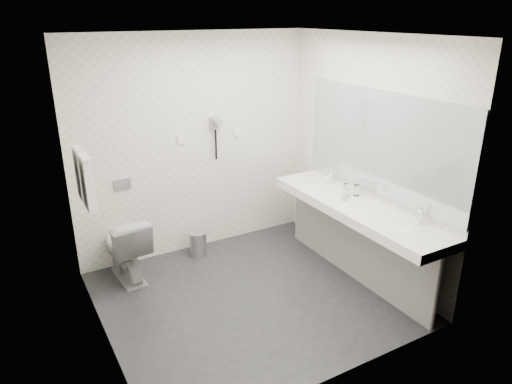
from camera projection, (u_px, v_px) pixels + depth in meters
floor at (250, 297)px, 4.74m from camera, size 2.80×2.80×0.00m
ceiling at (249, 35)px, 3.85m from camera, size 2.80×2.80×0.00m
wall_back at (194, 146)px, 5.35m from camera, size 2.80×0.00×2.80m
wall_front at (342, 234)px, 3.24m from camera, size 2.80×0.00×2.80m
wall_left at (92, 209)px, 3.65m from camera, size 0.00×2.60×2.60m
wall_right at (366, 158)px, 4.94m from camera, size 0.00×2.60×2.60m
vanity_counter at (356, 209)px, 4.82m from camera, size 0.55×2.20×0.10m
vanity_panel at (354, 245)px, 4.98m from camera, size 0.03×2.15×0.75m
vanity_post_near at (436, 292)px, 4.15m from camera, size 0.06×0.06×0.75m
vanity_post_far at (300, 211)px, 5.84m from camera, size 0.06×0.06×0.75m
mirror at (381, 144)px, 4.70m from camera, size 0.02×2.20×1.05m
basin_near at (404, 229)px, 4.28m from camera, size 0.40×0.31×0.05m
basin_far at (318, 186)px, 5.33m from camera, size 0.40×0.31×0.05m
faucet_near at (420, 216)px, 4.34m from camera, size 0.04×0.04×0.15m
faucet_far at (332, 176)px, 5.39m from camera, size 0.04×0.04×0.15m
soap_bottle_a at (344, 196)px, 4.87m from camera, size 0.06×0.06×0.10m
soap_bottle_b at (346, 192)px, 4.98m from camera, size 0.11×0.11×0.10m
glass_left at (356, 190)px, 5.00m from camera, size 0.08×0.08×0.12m
glass_right at (346, 188)px, 5.10m from camera, size 0.07×0.07×0.10m
toilet at (125, 247)px, 4.96m from camera, size 0.45×0.73×0.72m
flush_plate at (123, 184)px, 5.05m from camera, size 0.18×0.02×0.12m
pedal_bin at (198, 244)px, 5.50m from camera, size 0.24×0.24×0.28m
bin_lid at (197, 233)px, 5.45m from camera, size 0.20×0.20×0.02m
towel_rail at (80, 154)px, 4.01m from camera, size 0.02×0.62×0.02m
towel_near at (88, 183)px, 3.98m from camera, size 0.07×0.24×0.48m
towel_far at (81, 174)px, 4.20m from camera, size 0.07×0.24×0.48m
dryer_cradle at (215, 123)px, 5.35m from camera, size 0.10×0.04×0.14m
dryer_barrel at (217, 121)px, 5.28m from camera, size 0.08×0.14×0.08m
dryer_cord at (216, 145)px, 5.43m from camera, size 0.02×0.02×0.35m
switch_plate_a at (182, 140)px, 5.23m from camera, size 0.09×0.02×0.09m
switch_plate_b at (238, 132)px, 5.56m from camera, size 0.09×0.02×0.09m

